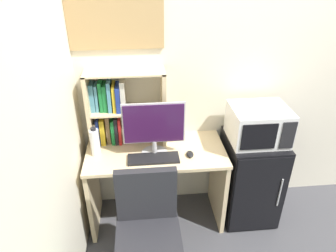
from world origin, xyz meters
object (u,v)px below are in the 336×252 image
object	(u,v)px
hutch_bookshelf	(117,109)
wall_corkboard	(115,17)
keyboard	(154,159)
monitor	(154,127)
desk_chair	(149,241)
mini_fridge	(250,178)
microwave	(258,124)
water_bottle	(95,142)
computer_mouse	(190,154)

from	to	relation	value
hutch_bookshelf	wall_corkboard	size ratio (longest dim) A/B	0.88
hutch_bookshelf	keyboard	xyz separation A→B (m)	(0.28, -0.31, -0.30)
monitor	keyboard	distance (m)	0.26
hutch_bookshelf	desk_chair	size ratio (longest dim) A/B	0.69
monitor	mini_fridge	world-z (taller)	monitor
wall_corkboard	mini_fridge	bearing A→B (deg)	-13.71
microwave	wall_corkboard	xyz separation A→B (m)	(-1.13, 0.27, 0.83)
monitor	mini_fridge	size ratio (longest dim) A/B	0.60
keyboard	mini_fridge	xyz separation A→B (m)	(0.89, 0.12, -0.37)
mini_fridge	keyboard	bearing A→B (deg)	-172.05
water_bottle	wall_corkboard	bearing A→B (deg)	51.60
hutch_bookshelf	computer_mouse	size ratio (longest dim) A/B	7.09
hutch_bookshelf	mini_fridge	world-z (taller)	hutch_bookshelf
keyboard	water_bottle	xyz separation A→B (m)	(-0.47, 0.12, 0.11)
hutch_bookshelf	keyboard	world-z (taller)	hutch_bookshelf
wall_corkboard	computer_mouse	bearing A→B (deg)	-34.70
water_bottle	desk_chair	world-z (taller)	water_bottle
keyboard	mini_fridge	world-z (taller)	mini_fridge
hutch_bookshelf	desk_chair	xyz separation A→B (m)	(0.21, -0.81, -0.68)
microwave	desk_chair	bearing A→B (deg)	-147.23
wall_corkboard	hutch_bookshelf	bearing A→B (deg)	-113.96
keyboard	water_bottle	world-z (taller)	water_bottle
computer_mouse	hutch_bookshelf	bearing A→B (deg)	153.64
hutch_bookshelf	monitor	bearing A→B (deg)	-38.42
keyboard	wall_corkboard	size ratio (longest dim) A/B	0.57
keyboard	computer_mouse	world-z (taller)	computer_mouse
water_bottle	hutch_bookshelf	bearing A→B (deg)	46.51
hutch_bookshelf	desk_chair	world-z (taller)	hutch_bookshelf
keyboard	computer_mouse	xyz separation A→B (m)	(0.30, 0.02, 0.01)
keyboard	water_bottle	distance (m)	0.49
mini_fridge	desk_chair	world-z (taller)	desk_chair
monitor	computer_mouse	size ratio (longest dim) A/B	5.45
wall_corkboard	monitor	bearing A→B (deg)	-51.51
monitor	water_bottle	size ratio (longest dim) A/B	1.95
computer_mouse	water_bottle	size ratio (longest dim) A/B	0.36
hutch_bookshelf	water_bottle	size ratio (longest dim) A/B	2.54
water_bottle	wall_corkboard	xyz separation A→B (m)	(0.22, 0.28, 0.92)
hutch_bookshelf	wall_corkboard	xyz separation A→B (m)	(0.04, 0.09, 0.73)
keyboard	wall_corkboard	bearing A→B (deg)	121.11
monitor	keyboard	size ratio (longest dim) A/B	1.20
monitor	mini_fridge	xyz separation A→B (m)	(0.88, 0.04, -0.61)
water_bottle	microwave	distance (m)	1.36
monitor	computer_mouse	distance (m)	0.38
mini_fridge	microwave	bearing A→B (deg)	89.92
desk_chair	wall_corkboard	bearing A→B (deg)	100.73
computer_mouse	desk_chair	size ratio (longest dim) A/B	0.10
monitor	hutch_bookshelf	bearing A→B (deg)	141.58
hutch_bookshelf	monitor	distance (m)	0.38
mini_fridge	microwave	world-z (taller)	microwave
keyboard	desk_chair	distance (m)	0.63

